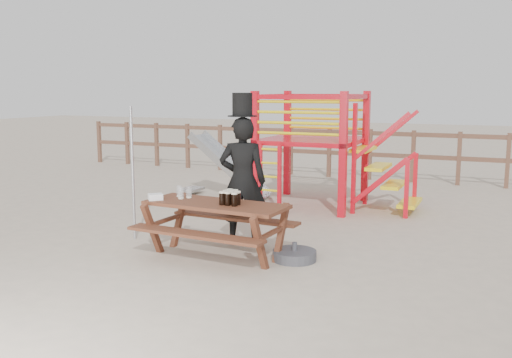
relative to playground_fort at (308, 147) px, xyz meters
The scene contains 10 objects.
ground 3.74m from the playground_fort, 91.99° to the right, with size 60.00×60.00×0.00m, color #BBA891.
back_fence 3.44m from the playground_fort, 92.08° to the left, with size 15.09×0.09×1.20m.
playground_fort is the anchor object (origin of this frame).
picnic_table 3.73m from the playground_fort, 89.52° to the right, with size 1.90×1.36×0.71m.
man_with_hat 2.97m from the playground_fort, 88.62° to the right, with size 0.74×0.60×2.09m.
metal_pole 3.67m from the playground_fort, 113.54° to the right, with size 0.04×0.04×1.90m, color #B2B2B7.
parasol_base 3.70m from the playground_fort, 73.63° to the right, with size 0.55×0.55×0.23m.
paper_bag 3.92m from the playground_fort, 101.43° to the right, with size 0.18×0.14×0.08m, color white.
stout_pints 3.70m from the playground_fort, 86.21° to the right, with size 0.25×0.27×0.17m.
empty_glasses 3.61m from the playground_fort, 98.31° to the right, with size 0.23×0.19×0.15m.
Camera 1 is at (3.51, -6.35, 2.13)m, focal length 40.00 mm.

